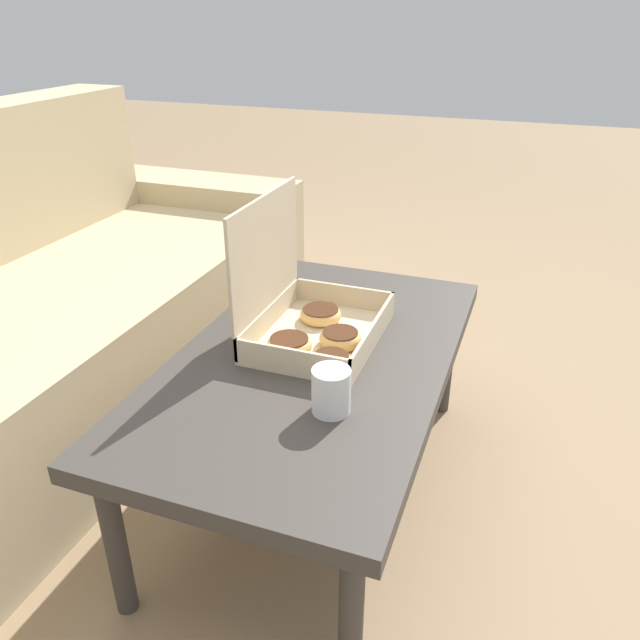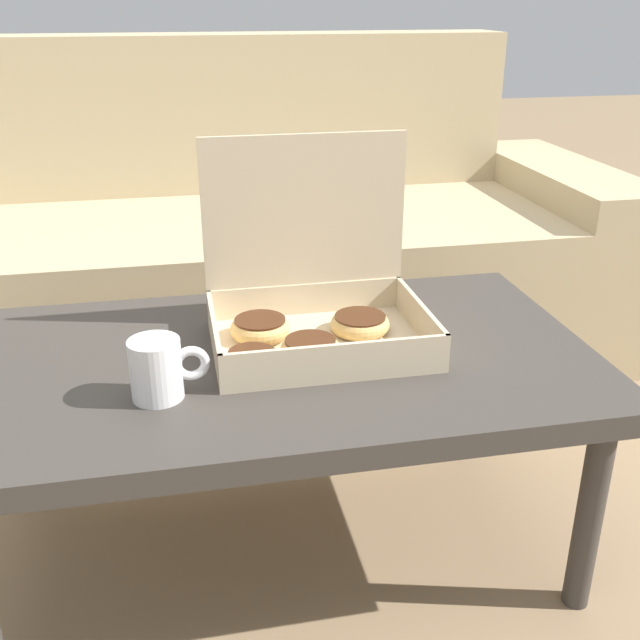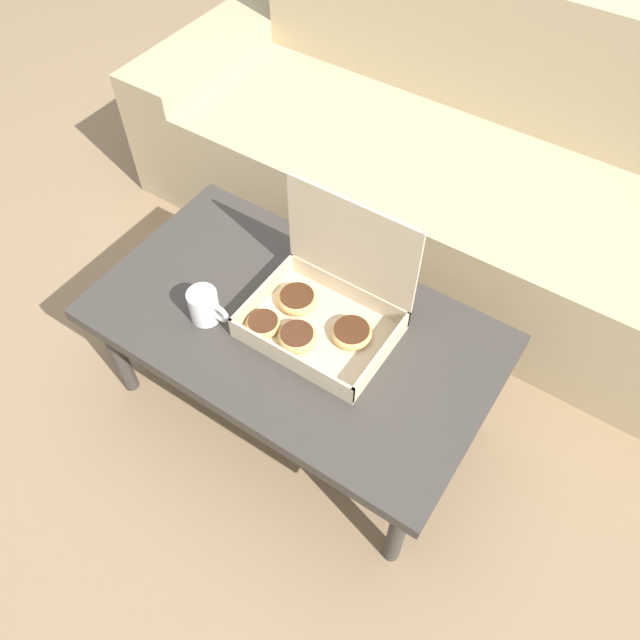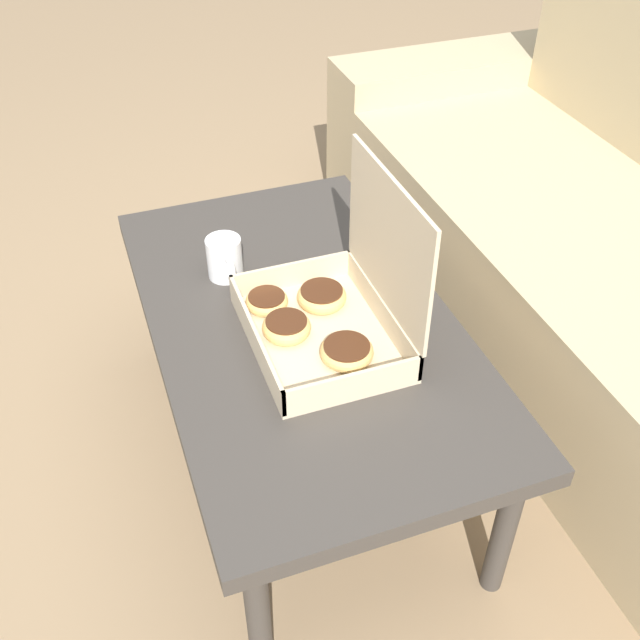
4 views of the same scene
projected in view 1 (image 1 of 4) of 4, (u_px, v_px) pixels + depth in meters
The scene contains 5 objects.
ground_plane at pixel (278, 478), 1.66m from camera, with size 12.00×12.00×0.00m, color #937756.
couch at pixel (16, 334), 1.77m from camera, with size 2.18×0.81×0.86m.
coffee_table at pixel (315, 369), 1.46m from camera, with size 1.06×0.60×0.40m.
pastry_box at pixel (308, 318), 1.47m from camera, with size 0.36×0.28×0.34m.
coffee_mug at pixel (332, 390), 1.22m from camera, with size 0.12×0.08×0.09m.
Camera 1 is at (-1.17, -0.55, 1.13)m, focal length 35.00 mm.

